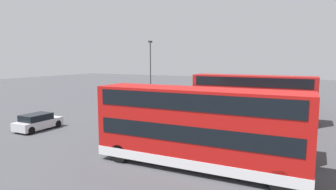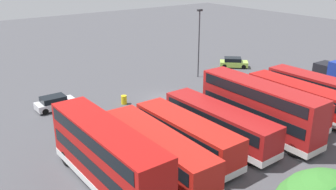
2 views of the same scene
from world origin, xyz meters
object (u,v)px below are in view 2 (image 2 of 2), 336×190
bus_double_decker_far_end (107,155)px  bus_single_deck_second (298,97)px  bus_single_deck_third (276,105)px  waste_bin_yellow (124,100)px  car_hatchback_silver (55,103)px  car_small_green (233,63)px  bus_single_deck_near_end (319,89)px  bus_single_deck_fifth (219,123)px  bus_double_decker_fourth (259,107)px  bus_single_deck_sixth (186,135)px  bus_single_deck_seventh (157,149)px  lamp_post_tall (199,39)px

bus_double_decker_far_end → bus_single_deck_second: bearing=-179.0°
bus_single_deck_third → waste_bin_yellow: bearing=-52.6°
bus_double_decker_far_end → waste_bin_yellow: bearing=-123.9°
bus_double_decker_far_end → car_hatchback_silver: bus_double_decker_far_end is taller
bus_double_decker_far_end → bus_single_deck_third: bearing=-179.0°
bus_single_deck_second → car_small_green: bus_single_deck_second is taller
bus_single_deck_near_end → bus_single_deck_third: size_ratio=1.13×
bus_single_deck_second → bus_single_deck_fifth: 10.74m
bus_double_decker_fourth → bus_single_deck_fifth: bearing=-13.5°
bus_double_decker_far_end → car_hatchback_silver: bearing=-97.6°
bus_single_deck_sixth → car_small_green: bus_single_deck_sixth is taller
bus_single_deck_seventh → bus_single_deck_sixth: bearing=-170.8°
bus_single_deck_near_end → bus_single_deck_second: bearing=2.5°
bus_double_decker_fourth → car_hatchback_silver: bearing=-51.6°
bus_single_deck_sixth → lamp_post_tall: size_ratio=1.19×
bus_single_deck_near_end → car_hatchback_silver: size_ratio=2.88×
bus_single_deck_second → bus_single_deck_third: 3.56m
car_hatchback_silver → lamp_post_tall: bearing=179.2°
bus_single_deck_fifth → car_hatchback_silver: size_ratio=2.87×
bus_single_deck_seventh → bus_single_deck_near_end: bearing=-178.5°
bus_double_decker_fourth → car_small_green: bus_double_decker_fourth is taller
waste_bin_yellow → lamp_post_tall: bearing=-168.1°
bus_single_deck_near_end → lamp_post_tall: 15.75m
bus_single_deck_third → car_hatchback_silver: bearing=-43.9°
bus_single_deck_second → bus_single_deck_fifth: (10.74, -0.26, 0.00)m
bus_single_deck_second → bus_single_deck_sixth: same height
bus_single_deck_third → car_small_green: size_ratio=2.48×
bus_single_deck_second → bus_single_deck_third: same height
car_hatchback_silver → lamp_post_tall: lamp_post_tall is taller
bus_single_deck_fifth → lamp_post_tall: 18.39m
bus_single_deck_seventh → lamp_post_tall: lamp_post_tall is taller
waste_bin_yellow → bus_single_deck_seventh: bearing=70.4°
bus_single_deck_near_end → car_small_green: size_ratio=2.80×
bus_single_deck_seventh → car_small_green: size_ratio=2.82×
bus_double_decker_far_end → bus_single_deck_fifth: bearing=-176.6°
bus_single_deck_fifth → bus_single_deck_seventh: bearing=5.6°
bus_double_decker_fourth → bus_single_deck_fifth: size_ratio=1.05×
bus_single_deck_third → car_small_green: bearing=-123.7°
bus_double_decker_fourth → lamp_post_tall: (-6.57, -15.66, 2.63)m
bus_single_deck_third → waste_bin_yellow: 15.64m
bus_double_decker_fourth → bus_single_deck_seventh: size_ratio=1.04×
bus_single_deck_third → bus_single_deck_fifth: bearing=-2.7°
bus_single_deck_second → bus_single_deck_seventh: 17.58m
bus_double_decker_fourth → waste_bin_yellow: bearing=-64.5°
bus_single_deck_sixth → bus_single_deck_seventh: same height
bus_single_deck_near_end → bus_double_decker_fourth: (10.63, 0.84, 0.83)m
bus_single_deck_near_end → bus_single_deck_sixth: same height
bus_single_deck_third → bus_single_deck_fifth: 7.19m
bus_single_deck_near_end → bus_double_decker_far_end: bearing=1.2°
bus_double_decker_fourth → bus_single_deck_seventh: 10.74m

